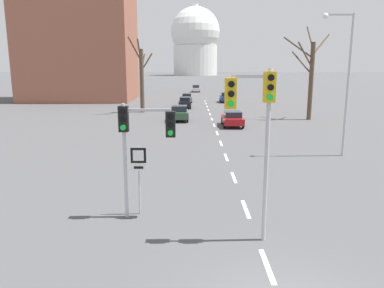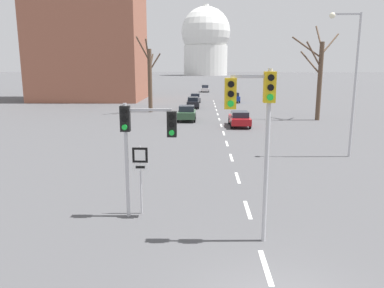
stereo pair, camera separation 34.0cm
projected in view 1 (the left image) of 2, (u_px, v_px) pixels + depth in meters
The scene contains 27 objects.
lane_stripe_0 at pixel (268, 266), 11.04m from camera, with size 0.16×2.00×0.01m, color silver.
lane_stripe_1 at pixel (247, 209), 15.44m from camera, with size 0.16×2.00×0.01m, color silver.
lane_stripe_2 at pixel (235, 177), 19.85m from camera, with size 0.16×2.00×0.01m, color silver.
lane_stripe_3 at pixel (227, 157), 24.26m from camera, with size 0.16×2.00×0.01m, color silver.
lane_stripe_4 at pixel (222, 143), 28.66m from camera, with size 0.16×2.00×0.01m, color silver.
lane_stripe_5 at pixel (218, 133), 33.07m from camera, with size 0.16×2.00×0.01m, color silver.
lane_stripe_6 at pixel (215, 125), 37.48m from camera, with size 0.16×2.00×0.01m, color silver.
lane_stripe_7 at pixel (213, 119), 41.88m from camera, with size 0.16×2.00×0.01m, color silver.
lane_stripe_8 at pixel (211, 114), 46.29m from camera, with size 0.16×2.00×0.01m, color silver.
lane_stripe_9 at pixel (210, 110), 50.69m from camera, with size 0.16×2.00×0.01m, color silver.
lane_stripe_10 at pixel (208, 106), 55.10m from camera, with size 0.16×2.00×0.01m, color silver.
lane_stripe_11 at pixel (207, 104), 59.51m from camera, with size 0.16×2.00×0.01m, color silver.
lane_stripe_12 at pixel (206, 101), 63.91m from camera, with size 0.16×2.00×0.01m, color silver.
traffic_signal_near_left at pixel (142, 132), 14.00m from camera, with size 2.11×0.34×4.45m.
traffic_signal_centre_tall at pixel (257, 113), 11.83m from camera, with size 1.57×0.34×5.73m.
route_sign_post at pixel (140, 168), 14.56m from camera, with size 0.60×0.08×2.76m.
street_lamp_right at pixel (345, 72), 23.60m from camera, with size 2.00×0.36×9.00m.
sedan_near_left at pixel (181, 113), 40.34m from camera, with size 1.95×3.91×1.68m.
sedan_near_right at pixel (197, 88), 86.51m from camera, with size 1.85×4.15×1.62m.
sedan_mid_centre at pixel (186, 102), 52.98m from camera, with size 1.75×4.49×1.57m.
sedan_far_left at pixel (234, 118), 36.73m from camera, with size 1.95×4.43×1.50m.
sedan_far_right at pixel (227, 97), 61.39m from camera, with size 1.76×3.98×1.65m.
sedan_distant_centre at pixel (188, 98), 61.67m from camera, with size 1.73×4.57×1.46m.
bare_tree_left_near at pixel (143, 77), 47.28m from camera, with size 2.64×4.17×9.31m.
bare_tree_right_near at pixel (312, 75), 40.65m from camera, with size 5.49×3.51×10.21m.
capitol_dome at pixel (197, 41), 247.71m from camera, with size 32.23×32.23×45.52m.
apartment_block_left at pixel (79, 16), 63.12m from camera, with size 18.00×14.00×28.36m, color #935642.
Camera 1 is at (-2.22, -7.92, 5.77)m, focal length 35.00 mm.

